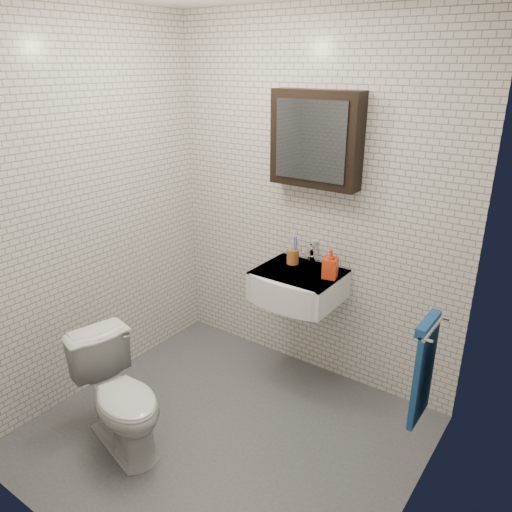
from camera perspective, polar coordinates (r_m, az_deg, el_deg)
The scene contains 9 objects.
ground at distance 3.28m, azimuth -3.77°, elevation -19.77°, with size 2.20×2.00×0.01m, color #484B4F.
room_shell at distance 2.56m, azimuth -4.56°, elevation 5.63°, with size 2.22×2.02×2.51m.
washbasin at distance 3.35m, azimuth 4.54°, elevation -3.45°, with size 0.55×0.50×0.20m.
faucet at distance 3.44m, azimuth 6.32°, elevation 0.12°, with size 0.06×0.20×0.15m.
mirror_cabinet at distance 3.24m, azimuth 6.85°, elevation 13.09°, with size 0.60×0.15×0.60m.
towel_rail at distance 2.71m, azimuth 18.68°, elevation -11.85°, with size 0.09×0.30×0.58m.
toothbrush_cup at distance 3.45m, azimuth 4.23°, elevation 0.03°, with size 0.09×0.09×0.23m.
soap_bottle at distance 3.23m, azimuth 8.51°, elevation -0.83°, with size 0.09×0.09×0.20m, color orange.
toilet at distance 3.12m, azimuth -15.20°, elevation -15.26°, with size 0.38×0.66×0.67m, color silver.
Camera 1 is at (1.59, -1.88, 2.16)m, focal length 35.00 mm.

